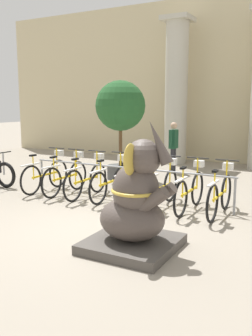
# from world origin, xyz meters

# --- Properties ---
(ground_plane) EXTENTS (60.00, 60.00, 0.00)m
(ground_plane) POSITION_xyz_m (0.00, 0.00, 0.00)
(ground_plane) COLOR gray
(building_facade) EXTENTS (20.00, 0.20, 6.00)m
(building_facade) POSITION_xyz_m (0.00, 8.60, 3.00)
(building_facade) COLOR #C6B78E
(building_facade) RESTS_ON ground_plane
(column_left) EXTENTS (1.01, 1.01, 5.16)m
(column_left) POSITION_xyz_m (-1.50, 7.60, 2.62)
(column_left) COLOR #BCB7A8
(column_left) RESTS_ON ground_plane
(bike_rack) EXTENTS (4.98, 0.05, 0.77)m
(bike_rack) POSITION_xyz_m (-0.50, 1.95, 0.63)
(bike_rack) COLOR gray
(bike_rack) RESTS_ON ground_plane
(bicycle_0) EXTENTS (0.48, 1.75, 1.05)m
(bicycle_0) POSITION_xyz_m (-2.69, 1.82, 0.42)
(bicycle_0) COLOR black
(bicycle_0) RESTS_ON ground_plane
(bicycle_1) EXTENTS (0.48, 1.75, 1.05)m
(bicycle_1) POSITION_xyz_m (-2.06, 1.82, 0.42)
(bicycle_1) COLOR black
(bicycle_1) RESTS_ON ground_plane
(bicycle_2) EXTENTS (0.48, 1.75, 1.05)m
(bicycle_2) POSITION_xyz_m (-1.43, 1.80, 0.42)
(bicycle_2) COLOR black
(bicycle_2) RESTS_ON ground_plane
(bicycle_3) EXTENTS (0.48, 1.75, 1.05)m
(bicycle_3) POSITION_xyz_m (-0.81, 1.86, 0.42)
(bicycle_3) COLOR black
(bicycle_3) RESTS_ON ground_plane
(bicycle_4) EXTENTS (0.48, 1.75, 1.05)m
(bicycle_4) POSITION_xyz_m (-0.18, 1.82, 0.42)
(bicycle_4) COLOR black
(bicycle_4) RESTS_ON ground_plane
(bicycle_5) EXTENTS (0.48, 1.75, 1.05)m
(bicycle_5) POSITION_xyz_m (0.44, 1.86, 0.42)
(bicycle_5) COLOR black
(bicycle_5) RESTS_ON ground_plane
(bicycle_6) EXTENTS (0.48, 1.75, 1.05)m
(bicycle_6) POSITION_xyz_m (1.07, 1.85, 0.42)
(bicycle_6) COLOR black
(bicycle_6) RESTS_ON ground_plane
(bicycle_7) EXTENTS (0.48, 1.75, 1.05)m
(bicycle_7) POSITION_xyz_m (1.69, 1.82, 0.42)
(bicycle_7) COLOR black
(bicycle_7) RESTS_ON ground_plane
(elephant_statue) EXTENTS (1.29, 1.29, 1.96)m
(elephant_statue) POSITION_xyz_m (1.04, -0.53, 0.66)
(elephant_statue) COLOR #4C4742
(elephant_statue) RESTS_ON ground_plane
(person_pedestrian) EXTENTS (0.21, 0.47, 1.60)m
(person_pedestrian) POSITION_xyz_m (-0.81, 5.67, 0.95)
(person_pedestrian) COLOR #28282D
(person_pedestrian) RESTS_ON ground_plane
(potted_tree) EXTENTS (1.42, 1.42, 2.81)m
(potted_tree) POSITION_xyz_m (-1.79, 4.02, 1.95)
(potted_tree) COLOR #4C4C4C
(potted_tree) RESTS_ON ground_plane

